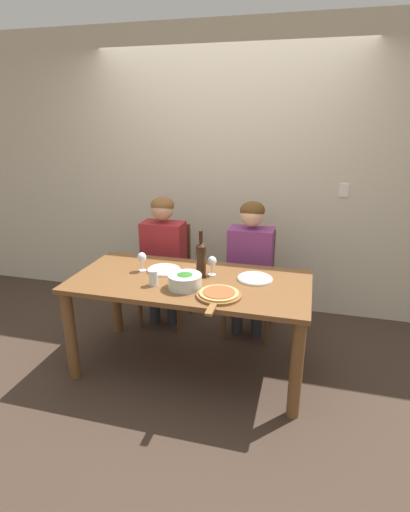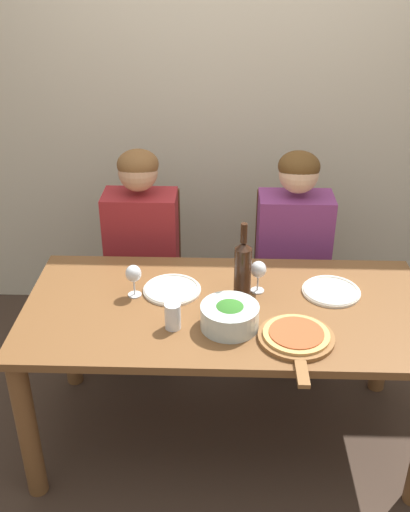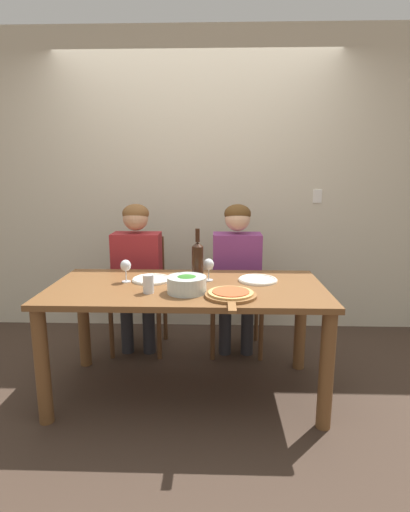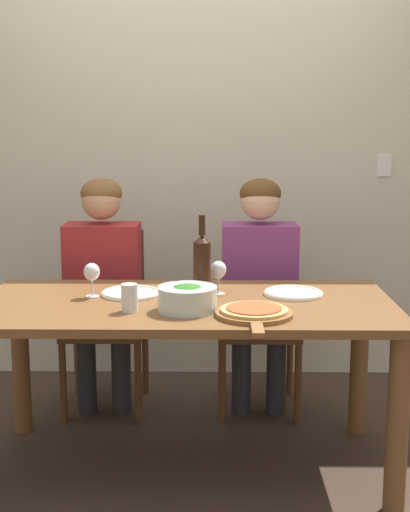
{
  "view_description": "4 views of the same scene",
  "coord_description": "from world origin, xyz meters",
  "px_view_note": "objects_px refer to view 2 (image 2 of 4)",
  "views": [
    {
      "loc": [
        0.81,
        -2.61,
        1.89
      ],
      "look_at": [
        0.08,
        0.12,
        0.9
      ],
      "focal_mm": 28.0,
      "sensor_mm": 36.0,
      "label": 1
    },
    {
      "loc": [
        -0.02,
        -2.16,
        2.18
      ],
      "look_at": [
        -0.1,
        0.1,
        0.94
      ],
      "focal_mm": 42.0,
      "sensor_mm": 36.0,
      "label": 2
    },
    {
      "loc": [
        0.19,
        -2.47,
        1.46
      ],
      "look_at": [
        0.12,
        0.03,
        0.93
      ],
      "focal_mm": 28.0,
      "sensor_mm": 36.0,
      "label": 3
    },
    {
      "loc": [
        0.11,
        -2.92,
        1.48
      ],
      "look_at": [
        0.08,
        0.13,
        0.92
      ],
      "focal_mm": 50.0,
      "sensor_mm": 36.0,
      "label": 4
    }
  ],
  "objects_px": {
    "person_woman": "(141,240)",
    "water_tumbler": "(173,316)",
    "wine_glass_right": "(258,271)",
    "dinner_plate_left": "(172,289)",
    "person_man": "(294,242)",
    "wine_glass_left": "(133,275)",
    "chair_left": "(146,268)",
    "chair_right": "(289,270)",
    "wine_bottle": "(243,269)",
    "pizza_on_board": "(296,337)",
    "broccoli_bowl": "(230,316)",
    "dinner_plate_right": "(331,291)"
  },
  "relations": [
    {
      "from": "wine_glass_right",
      "to": "water_tumbler",
      "type": "bearing_deg",
      "value": -140.77
    },
    {
      "from": "broccoli_bowl",
      "to": "water_tumbler",
      "type": "distance_m",
      "value": 0.23
    },
    {
      "from": "chair_left",
      "to": "wine_bottle",
      "type": "distance_m",
      "value": 0.94
    },
    {
      "from": "water_tumbler",
      "to": "wine_glass_left",
      "type": "bearing_deg",
      "value": 128.5
    },
    {
      "from": "chair_right",
      "to": "wine_bottle",
      "type": "xyz_separation_m",
      "value": [
        -0.29,
        -0.68,
        0.4
      ]
    },
    {
      "from": "dinner_plate_right",
      "to": "person_man",
      "type": "bearing_deg",
      "value": 102.55
    },
    {
      "from": "wine_bottle",
      "to": "pizza_on_board",
      "type": "xyz_separation_m",
      "value": [
        0.21,
        -0.31,
        -0.13
      ]
    },
    {
      "from": "person_man",
      "to": "dinner_plate_left",
      "type": "xyz_separation_m",
      "value": [
        -0.6,
        -0.53,
        0.02
      ]
    },
    {
      "from": "pizza_on_board",
      "to": "wine_bottle",
      "type": "bearing_deg",
      "value": 123.77
    },
    {
      "from": "dinner_plate_left",
      "to": "water_tumbler",
      "type": "height_order",
      "value": "water_tumbler"
    },
    {
      "from": "wine_bottle",
      "to": "dinner_plate_left",
      "type": "height_order",
      "value": "wine_bottle"
    },
    {
      "from": "person_woman",
      "to": "person_man",
      "type": "distance_m",
      "value": 0.8
    },
    {
      "from": "chair_left",
      "to": "person_woman",
      "type": "xyz_separation_m",
      "value": [
        -0.0,
        -0.11,
        0.24
      ]
    },
    {
      "from": "chair_left",
      "to": "water_tumbler",
      "type": "xyz_separation_m",
      "value": [
        0.23,
        -0.92,
        0.31
      ]
    },
    {
      "from": "person_woman",
      "to": "wine_bottle",
      "type": "distance_m",
      "value": 0.78
    },
    {
      "from": "chair_right",
      "to": "water_tumbler",
      "type": "height_order",
      "value": "chair_right"
    },
    {
      "from": "dinner_plate_left",
      "to": "person_woman",
      "type": "bearing_deg",
      "value": 111.38
    },
    {
      "from": "wine_bottle",
      "to": "dinner_plate_right",
      "type": "bearing_deg",
      "value": 7.08
    },
    {
      "from": "dinner_plate_left",
      "to": "dinner_plate_right",
      "type": "xyz_separation_m",
      "value": [
        0.71,
        0.01,
        0.0
      ]
    },
    {
      "from": "chair_right",
      "to": "person_woman",
      "type": "xyz_separation_m",
      "value": [
        -0.8,
        -0.11,
        0.24
      ]
    },
    {
      "from": "pizza_on_board",
      "to": "wine_glass_right",
      "type": "xyz_separation_m",
      "value": [
        -0.14,
        0.36,
        0.09
      ]
    },
    {
      "from": "wine_glass_left",
      "to": "chair_right",
      "type": "bearing_deg",
      "value": 41.79
    },
    {
      "from": "chair_left",
      "to": "person_man",
      "type": "height_order",
      "value": "person_man"
    },
    {
      "from": "chair_right",
      "to": "broccoli_bowl",
      "type": "height_order",
      "value": "chair_right"
    },
    {
      "from": "broccoli_bowl",
      "to": "chair_right",
      "type": "bearing_deg",
      "value": 69.36
    },
    {
      "from": "chair_left",
      "to": "chair_right",
      "type": "distance_m",
      "value": 0.8
    },
    {
      "from": "person_woman",
      "to": "dinner_plate_left",
      "type": "distance_m",
      "value": 0.57
    },
    {
      "from": "pizza_on_board",
      "to": "water_tumbler",
      "type": "relative_size",
      "value": 3.96
    },
    {
      "from": "wine_glass_left",
      "to": "wine_glass_right",
      "type": "xyz_separation_m",
      "value": [
        0.55,
        0.05,
        0.0
      ]
    },
    {
      "from": "pizza_on_board",
      "to": "water_tumbler",
      "type": "height_order",
      "value": "water_tumbler"
    },
    {
      "from": "person_woman",
      "to": "water_tumbler",
      "type": "height_order",
      "value": "person_woman"
    },
    {
      "from": "person_woman",
      "to": "wine_bottle",
      "type": "xyz_separation_m",
      "value": [
        0.52,
        -0.57,
        0.16
      ]
    },
    {
      "from": "chair_left",
      "to": "wine_glass_left",
      "type": "height_order",
      "value": "chair_left"
    },
    {
      "from": "person_woman",
      "to": "person_man",
      "type": "bearing_deg",
      "value": 0.0
    },
    {
      "from": "chair_left",
      "to": "person_woman",
      "type": "distance_m",
      "value": 0.26
    },
    {
      "from": "person_man",
      "to": "water_tumbler",
      "type": "height_order",
      "value": "person_man"
    },
    {
      "from": "dinner_plate_right",
      "to": "broccoli_bowl",
      "type": "bearing_deg",
      "value": -148.89
    },
    {
      "from": "person_woman",
      "to": "wine_glass_right",
      "type": "height_order",
      "value": "person_woman"
    },
    {
      "from": "person_woman",
      "to": "wine_glass_left",
      "type": "relative_size",
      "value": 8.07
    },
    {
      "from": "wine_glass_left",
      "to": "water_tumbler",
      "type": "distance_m",
      "value": 0.31
    },
    {
      "from": "chair_right",
      "to": "wine_bottle",
      "type": "relative_size",
      "value": 2.58
    },
    {
      "from": "chair_right",
      "to": "wine_glass_right",
      "type": "height_order",
      "value": "chair_right"
    },
    {
      "from": "wine_glass_right",
      "to": "dinner_plate_left",
      "type": "bearing_deg",
      "value": -178.08
    },
    {
      "from": "wine_bottle",
      "to": "pizza_on_board",
      "type": "distance_m",
      "value": 0.4
    },
    {
      "from": "chair_left",
      "to": "broccoli_bowl",
      "type": "distance_m",
      "value": 1.06
    },
    {
      "from": "broccoli_bowl",
      "to": "wine_glass_left",
      "type": "relative_size",
      "value": 1.58
    },
    {
      "from": "person_woman",
      "to": "wine_glass_left",
      "type": "bearing_deg",
      "value": -85.62
    },
    {
      "from": "pizza_on_board",
      "to": "water_tumbler",
      "type": "xyz_separation_m",
      "value": [
        -0.49,
        0.07,
        0.04
      ]
    },
    {
      "from": "broccoli_bowl",
      "to": "dinner_plate_right",
      "type": "distance_m",
      "value": 0.53
    },
    {
      "from": "chair_left",
      "to": "chair_right",
      "type": "xyz_separation_m",
      "value": [
        0.8,
        0.0,
        0.0
      ]
    }
  ]
}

